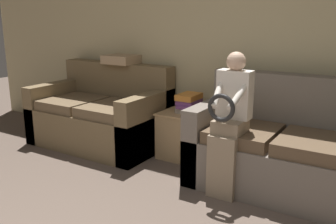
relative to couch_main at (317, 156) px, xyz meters
The scene contains 7 objects.
wall_back 1.37m from the couch_main, 149.09° to the left, with size 7.82×0.06×2.55m.
couch_main is the anchor object (origin of this frame).
couch_side 2.43m from the couch_main, behind, with size 1.54×0.91×0.94m.
child_left_seated 0.81m from the couch_main, 150.83° to the right, with size 0.29×0.37×1.21m.
side_shelf 1.36m from the couch_main, behind, with size 0.55×0.53×0.50m.
book_stack 1.39m from the couch_main, behind, with size 0.20×0.30×0.20m.
throw_pillow 2.45m from the couch_main, behind, with size 0.38×0.38×0.10m.
Camera 1 is at (1.36, -0.78, 1.49)m, focal length 40.00 mm.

